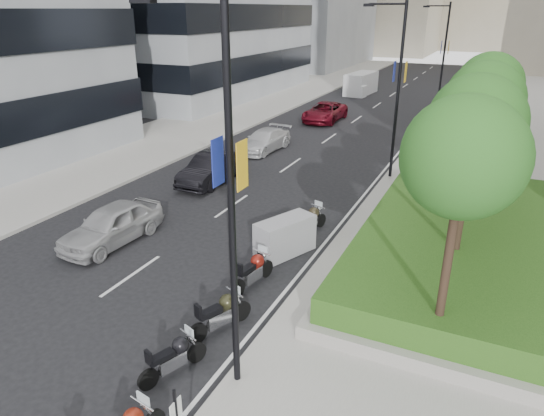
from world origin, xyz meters
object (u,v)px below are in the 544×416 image
Objects in this scene: car_a at (112,225)px; car_d at (325,112)px; lamp_post_2 at (442,54)px; motorcycle_2 at (174,357)px; car_b at (212,168)px; lamp_post_0 at (224,188)px; motorcycle_6 at (310,220)px; motorcycle_5 at (285,237)px; lamp_post_1 at (396,82)px; motorcycle_4 at (253,271)px; car_c at (264,140)px; motorcycle_3 at (221,313)px; delivery_van at (360,84)px.

car_a is 0.83× the size of car_d.
motorcycle_2 is (-1.41, -35.37, -4.54)m from lamp_post_2.
car_d is at bearing 87.81° from car_b.
lamp_post_0 is at bearing -57.56° from car_b.
motorcycle_5 is at bearing -166.03° from motorcycle_6.
lamp_post_2 is at bearing 69.10° from car_b.
car_a reaches higher than motorcycle_2.
lamp_post_0 is 3.59× the size of motorcycle_5.
motorcycle_5 is (-1.49, -10.34, -4.36)m from lamp_post_1.
lamp_post_1 reaches higher than motorcycle_6.
motorcycle_4 is 0.84× the size of motorcycle_5.
motorcycle_5 is at bearing -74.15° from car_d.
car_b is (-0.23, 7.70, 0.01)m from car_a.
motorcycle_4 reaches higher than motorcycle_2.
car_c is (-0.21, 6.74, -0.10)m from car_b.
motorcycle_3 is 12.81m from car_b.
lamp_post_0 is 4.95m from motorcycle_3.
lamp_post_0 reaches higher than car_c.
delivery_van is at bearing 30.75° from motorcycle_2.
lamp_post_2 is 2.02× the size of car_a.
car_b is at bearing 54.80° from motorcycle_3.
car_d is at bearing 35.59° from motorcycle_6.
car_b is at bearing 72.95° from motorcycle_5.
lamp_post_2 reaches higher than car_a.
motorcycle_4 is 0.46× the size of car_c.
motorcycle_2 is 7.04m from motorcycle_5.
motorcycle_2 is at bearing -165.21° from lamp_post_0.
car_d reaches higher than motorcycle_5.
car_d is (-6.34, 22.54, 0.04)m from motorcycle_5.
lamp_post_1 is at bearing -66.56° from delivery_van.
motorcycle_4 is (-1.53, -12.82, -4.50)m from lamp_post_1.
motorcycle_3 is 5.01m from motorcycle_5.
lamp_post_2 is 4.38× the size of motorcycle_3.
motorcycle_2 is 0.40× the size of car_b.
lamp_post_1 is at bearing -9.69° from car_c.
delivery_van is (-0.89, 38.83, 0.27)m from car_a.
delivery_van is at bearing 108.44° from lamp_post_1.
delivery_van is at bearing 32.33° from motorcycle_3.
lamp_post_2 is at bearing 20.67° from motorcycle_5.
car_d is at bearing 33.37° from motorcycle_2.
lamp_post_0 is at bearing -90.00° from lamp_post_1.
car_c is at bearing 52.59° from motorcycle_5.
motorcycle_4 is 10.60m from car_b.
lamp_post_2 is 3.59× the size of motorcycle_5.
car_a is 24.47m from car_d.
delivery_van is at bearing 30.12° from motorcycle_6.
delivery_van is at bearing 94.25° from car_d.
lamp_post_1 is at bearing 8.53° from motorcycle_6.
car_a reaches higher than car_d.
motorcycle_5 is 8.85m from car_b.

